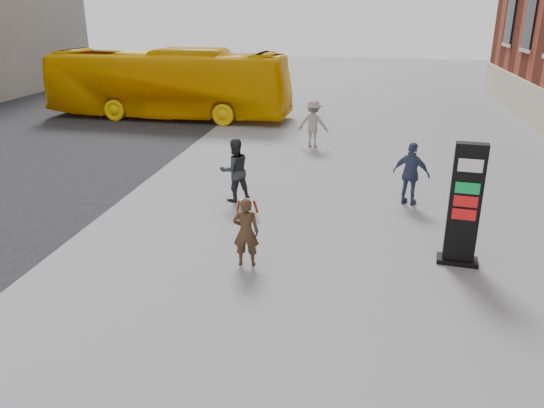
% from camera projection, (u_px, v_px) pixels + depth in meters
% --- Properties ---
extents(ground, '(100.00, 100.00, 0.00)m').
position_uv_depth(ground, '(264.00, 283.00, 10.70)').
color(ground, '#9E9EA3').
extents(info_pylon, '(0.90, 0.53, 2.68)m').
position_uv_depth(info_pylon, '(465.00, 205.00, 11.10)').
color(info_pylon, black).
rests_on(info_pylon, ground).
extents(woman, '(0.61, 0.56, 1.54)m').
position_uv_depth(woman, '(246.00, 231.00, 11.22)').
color(woman, '#312214').
rests_on(woman, ground).
extents(bus, '(12.07, 3.23, 3.34)m').
position_uv_depth(bus, '(168.00, 84.00, 25.91)').
color(bus, '#E1A602').
rests_on(bus, road).
extents(pedestrian_a, '(1.11, 1.06, 1.80)m').
position_uv_depth(pedestrian_a, '(235.00, 170.00, 14.96)').
color(pedestrian_a, '#28292F').
rests_on(pedestrian_a, ground).
extents(pedestrian_b, '(1.28, 0.85, 1.85)m').
position_uv_depth(pedestrian_b, '(313.00, 124.00, 20.73)').
color(pedestrian_b, gray).
rests_on(pedestrian_b, ground).
extents(pedestrian_c, '(1.13, 0.79, 1.78)m').
position_uv_depth(pedestrian_c, '(411.00, 174.00, 14.67)').
color(pedestrian_c, '#394564').
rests_on(pedestrian_c, ground).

